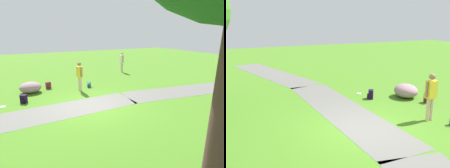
# 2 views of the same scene
# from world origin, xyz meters

# --- Properties ---
(ground_plane) EXTENTS (48.00, 48.00, 0.00)m
(ground_plane) POSITION_xyz_m (0.00, 0.00, 0.00)
(ground_plane) COLOR #447620
(footpath_segment_mid) EXTENTS (8.07, 2.19, 0.01)m
(footpath_segment_mid) POSITION_xyz_m (1.92, -0.11, 0.00)
(footpath_segment_mid) COLOR #615F5A
(footpath_segment_mid) RESTS_ON ground
(footpath_segment_far) EXTENTS (8.18, 4.13, 0.01)m
(footpath_segment_far) POSITION_xyz_m (9.74, 1.26, 0.00)
(footpath_segment_far) COLOR #615F5A
(footpath_segment_far) RESTS_ON ground
(lawn_boulder) EXTENTS (1.27, 1.14, 0.60)m
(lawn_boulder) POSITION_xyz_m (2.36, -3.41, 0.30)
(lawn_boulder) COLOR gray
(lawn_boulder) RESTS_ON ground
(woman_with_handbag) EXTENTS (0.29, 0.52, 1.67)m
(woman_with_handbag) POSITION_xyz_m (-0.23, -2.49, 0.97)
(woman_with_handbag) COLOR beige
(woman_with_handbag) RESTS_ON ground
(backpack_by_boulder) EXTENTS (0.31, 0.29, 0.40)m
(backpack_by_boulder) POSITION_xyz_m (1.36, -3.80, 0.19)
(backpack_by_boulder) COLOR maroon
(backpack_by_boulder) RESTS_ON ground
(spare_backpack_on_lawn) EXTENTS (0.34, 0.35, 0.40)m
(spare_backpack_on_lawn) POSITION_xyz_m (2.77, -1.86, 0.19)
(spare_backpack_on_lawn) COLOR black
(spare_backpack_on_lawn) RESTS_ON ground
(frisbee_on_grass) EXTENTS (0.23, 0.23, 0.02)m
(frisbee_on_grass) POSITION_xyz_m (3.66, -1.75, 0.01)
(frisbee_on_grass) COLOR silver
(frisbee_on_grass) RESTS_ON ground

